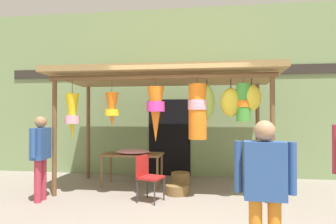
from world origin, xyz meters
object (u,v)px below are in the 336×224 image
folding_chair (147,174)px  wicker_basket_spare (177,190)px  wicker_basket_by_table (180,179)px  shopper_by_bananas (41,151)px  flower_heap_on_table (134,152)px  display_table (133,157)px  vendor_in_orange (265,185)px

folding_chair → wicker_basket_spare: 0.84m
wicker_basket_by_table → shopper_by_bananas: bearing=-146.7°
flower_heap_on_table → shopper_by_bananas: bearing=-136.2°
display_table → vendor_in_orange: (2.26, -3.51, 0.25)m
display_table → wicker_basket_spare: (1.08, -0.62, -0.55)m
vendor_in_orange → shopper_by_bananas: bearing=150.2°
display_table → folding_chair: (0.58, -1.16, -0.14)m
flower_heap_on_table → vendor_in_orange: (2.22, -3.44, 0.13)m
shopper_by_bananas → wicker_basket_spare: bearing=18.3°
display_table → shopper_by_bananas: size_ratio=0.85×
wicker_basket_spare → vendor_in_orange: bearing=-67.7°
wicker_basket_by_table → flower_heap_on_table: bearing=-166.7°
wicker_basket_by_table → vendor_in_orange: bearing=-72.0°
display_table → wicker_basket_spare: size_ratio=2.87×
folding_chair → shopper_by_bananas: size_ratio=0.54×
vendor_in_orange → shopper_by_bananas: 4.19m
wicker_basket_by_table → shopper_by_bananas: shopper_by_bananas is taller
folding_chair → vendor_in_orange: 2.92m
wicker_basket_by_table → shopper_by_bananas: size_ratio=0.27×
flower_heap_on_table → folding_chair: (0.54, -1.08, -0.27)m
wicker_basket_spare → display_table: bearing=150.1°
wicker_basket_spare → shopper_by_bananas: bearing=-161.7°
folding_chair → display_table: bearing=116.6°
wicker_basket_by_table → wicker_basket_spare: size_ratio=0.91×
display_table → flower_heap_on_table: bearing=-60.4°
flower_heap_on_table → vendor_in_orange: bearing=-57.2°
folding_chair → vendor_in_orange: bearing=-54.4°
wicker_basket_spare → vendor_in_orange: (1.18, -2.89, 0.80)m
display_table → shopper_by_bananas: 2.00m
shopper_by_bananas → wicker_basket_by_table: bearing=33.3°
display_table → vendor_in_orange: bearing=-57.2°
flower_heap_on_table → wicker_basket_by_table: bearing=13.3°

